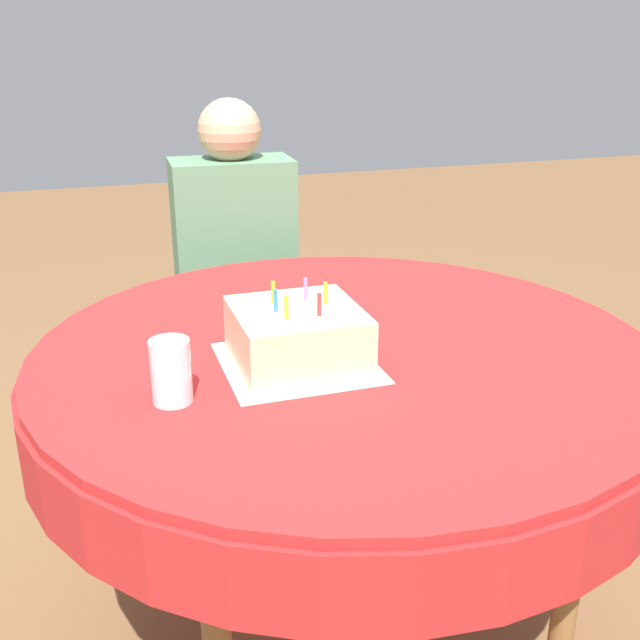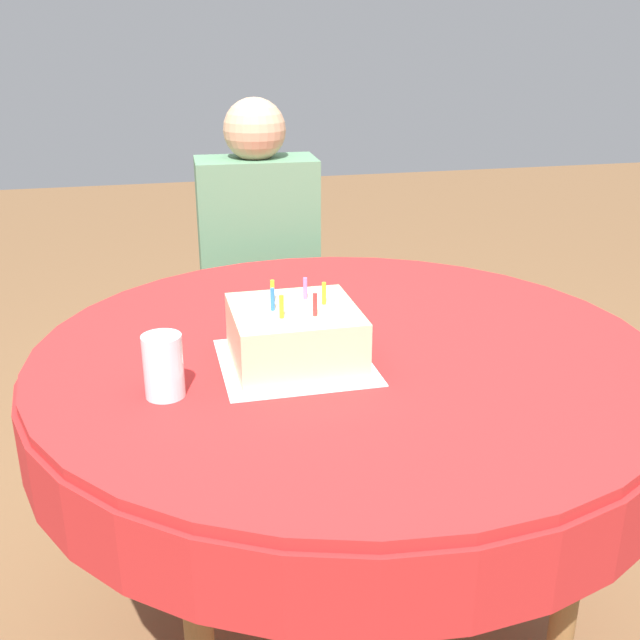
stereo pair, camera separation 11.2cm
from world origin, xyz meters
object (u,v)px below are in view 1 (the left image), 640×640
chair (234,317)px  drinking_glass (171,371)px  person (236,261)px  birthday_cake (297,336)px

chair → drinking_glass: 1.20m
person → birthday_cake: 0.95m
drinking_glass → person: bearing=72.3°
chair → birthday_cake: 1.08m
birthday_cake → drinking_glass: size_ratio=2.07×
person → birthday_cake: (-0.08, -0.93, 0.13)m
chair → birthday_cake: bearing=-92.0°
birthday_cake → drinking_glass: bearing=-161.1°
person → chair: bearing=90.0°
chair → drinking_glass: (-0.33, -1.11, 0.34)m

